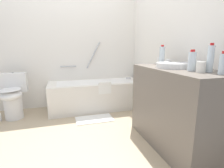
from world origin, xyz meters
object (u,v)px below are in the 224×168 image
object	(u,v)px
drinking_glass_2	(160,61)
drinking_glass_3	(201,67)
drinking_glass_1	(197,65)
sink_faucet	(187,65)
water_bottle_2	(192,61)
bath_mat	(94,119)
water_bottle_1	(223,64)
drinking_glass_0	(168,62)
bathtub	(96,94)
sink_basin	(172,65)
toilet	(13,96)
water_bottle_0	(210,59)
water_bottle_3	(162,56)

from	to	relation	value
drinking_glass_2	drinking_glass_3	xyz separation A→B (m)	(-0.08, -0.79, 0.00)
drinking_glass_1	sink_faucet	bearing A→B (deg)	69.03
drinking_glass_2	sink_faucet	bearing A→B (deg)	-76.09
water_bottle_2	bath_mat	xyz separation A→B (m)	(-0.74, 1.16, -0.98)
water_bottle_1	drinking_glass_0	distance (m)	0.75
bathtub	water_bottle_1	distance (m)	2.18
bath_mat	drinking_glass_0	bearing A→B (deg)	-39.44
sink_basin	toilet	bearing A→B (deg)	145.24
drinking_glass_0	water_bottle_0	bearing A→B (deg)	-89.00
bathtub	toilet	xyz separation A→B (m)	(-1.35, -0.07, 0.09)
water_bottle_1	drinking_glass_0	size ratio (longest dim) A/B	2.39
toilet	drinking_glass_0	bearing A→B (deg)	62.01
sink_faucet	drinking_glass_2	bearing A→B (deg)	103.91
water_bottle_2	drinking_glass_1	xyz separation A→B (m)	(0.10, 0.04, -0.05)
water_bottle_3	toilet	bearing A→B (deg)	152.63
water_bottle_1	water_bottle_3	size ratio (longest dim) A/B	0.76
water_bottle_1	drinking_glass_0	xyz separation A→B (m)	(-0.00, 0.75, -0.05)
bathtub	water_bottle_3	distance (m)	1.48
drinking_glass_3	bath_mat	world-z (taller)	drinking_glass_3
bathtub	bath_mat	distance (m)	0.60
sink_basin	water_bottle_1	bearing A→B (deg)	-79.47
sink_faucet	water_bottle_0	distance (m)	0.41
water_bottle_0	drinking_glass_1	xyz separation A→B (m)	(0.00, 0.16, -0.08)
bathtub	water_bottle_0	world-z (taller)	bathtub
sink_faucet	water_bottle_0	size ratio (longest dim) A/B	0.58
toilet	water_bottle_1	distance (m)	2.83
water_bottle_1	water_bottle_2	xyz separation A→B (m)	(-0.08, 0.26, 0.01)
toilet	drinking_glass_1	size ratio (longest dim) A/B	7.67
bath_mat	sink_faucet	bearing A→B (deg)	-44.20
sink_basin	water_bottle_1	size ratio (longest dim) A/B	1.81
sink_faucet	water_bottle_3	bearing A→B (deg)	114.01
sink_basin	drinking_glass_2	bearing A→B (deg)	76.31
drinking_glass_1	bath_mat	xyz separation A→B (m)	(-0.83, 1.13, -0.93)
toilet	water_bottle_0	size ratio (longest dim) A/B	2.78
sink_basin	water_bottle_3	bearing A→B (deg)	78.96
drinking_glass_2	water_bottle_0	bearing A→B (deg)	-89.46
water_bottle_0	drinking_glass_0	world-z (taller)	water_bottle_0
drinking_glass_2	drinking_glass_0	bearing A→B (deg)	-91.02
water_bottle_0	drinking_glass_2	bearing A→B (deg)	90.54
water_bottle_0	water_bottle_2	bearing A→B (deg)	126.70
sink_basin	water_bottle_1	distance (m)	0.54
sink_basin	water_bottle_0	bearing A→B (deg)	-74.82
bathtub	drinking_glass_1	xyz separation A→B (m)	(0.70, -1.65, 0.67)
water_bottle_2	water_bottle_1	bearing A→B (deg)	-72.11
drinking_glass_2	drinking_glass_3	distance (m)	0.79
water_bottle_2	drinking_glass_3	size ratio (longest dim) A/B	2.10
water_bottle_2	drinking_glass_0	bearing A→B (deg)	80.70
water_bottle_1	drinking_glass_3	size ratio (longest dim) A/B	2.00
water_bottle_2	drinking_glass_0	size ratio (longest dim) A/B	2.51
toilet	drinking_glass_3	world-z (taller)	drinking_glass_3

